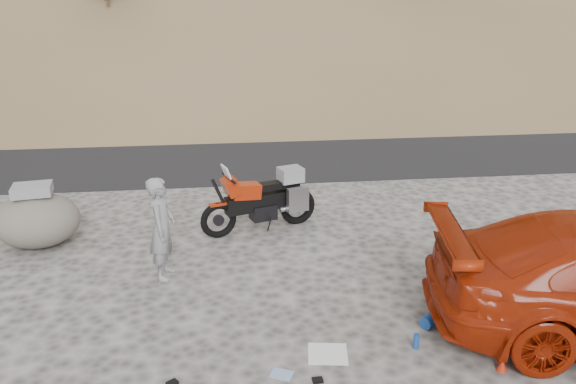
# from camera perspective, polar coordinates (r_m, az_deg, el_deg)

# --- Properties ---
(ground) EXTENTS (140.00, 140.00, 0.00)m
(ground) POSITION_cam_1_polar(r_m,az_deg,el_deg) (8.78, -5.27, -11.14)
(ground) COLOR #43403E
(ground) RESTS_ON ground
(road) EXTENTS (120.00, 7.00, 0.05)m
(road) POSITION_cam_1_polar(r_m,az_deg,el_deg) (17.15, -6.22, 4.36)
(road) COLOR black
(road) RESTS_ON ground
(motorcycle) EXTENTS (2.36, 1.15, 1.45)m
(motorcycle) POSITION_cam_1_polar(r_m,az_deg,el_deg) (11.06, -2.36, -0.82)
(motorcycle) COLOR black
(motorcycle) RESTS_ON ground
(man) EXTENTS (0.51, 0.69, 1.73)m
(man) POSITION_cam_1_polar(r_m,az_deg,el_deg) (9.72, -12.27, -8.32)
(man) COLOR gray
(man) RESTS_ON ground
(boulder) EXTENTS (1.62, 1.40, 1.19)m
(boulder) POSITION_cam_1_polar(r_m,az_deg,el_deg) (11.38, -24.16, -2.55)
(boulder) COLOR #5D564F
(boulder) RESTS_ON ground
(gear_white_cloth) EXTENTS (0.58, 0.53, 0.02)m
(gear_white_cloth) POSITION_cam_1_polar(r_m,az_deg,el_deg) (7.67, 4.06, -16.07)
(gear_white_cloth) COLOR white
(gear_white_cloth) RESTS_ON ground
(gear_blue_mat) EXTENTS (0.49, 0.43, 0.19)m
(gear_blue_mat) POSITION_cam_1_polar(r_m,az_deg,el_deg) (8.47, 14.63, -12.26)
(gear_blue_mat) COLOR navy
(gear_blue_mat) RESTS_ON ground
(gear_bottle) EXTENTS (0.10, 0.10, 0.21)m
(gear_bottle) POSITION_cam_1_polar(r_m,az_deg,el_deg) (7.89, 12.88, -14.58)
(gear_bottle) COLOR navy
(gear_bottle) RESTS_ON ground
(gear_funnel) EXTENTS (0.18, 0.18, 0.17)m
(gear_funnel) POSITION_cam_1_polar(r_m,az_deg,el_deg) (7.82, 20.93, -16.06)
(gear_funnel) COLOR #B9230C
(gear_funnel) RESTS_ON ground
(gear_glove_a) EXTENTS (0.13, 0.10, 0.04)m
(gear_glove_a) POSITION_cam_1_polar(r_m,az_deg,el_deg) (7.22, 3.03, -18.55)
(gear_glove_a) COLOR black
(gear_glove_a) RESTS_ON ground
(gear_glove_b) EXTENTS (0.16, 0.15, 0.04)m
(gear_glove_b) POSITION_cam_1_polar(r_m,az_deg,el_deg) (7.30, -11.69, -18.50)
(gear_glove_b) COLOR black
(gear_glove_b) RESTS_ON ground
(gear_blue_cloth) EXTENTS (0.33, 0.30, 0.01)m
(gear_blue_cloth) POSITION_cam_1_polar(r_m,az_deg,el_deg) (7.32, -0.65, -18.03)
(gear_blue_cloth) COLOR #819BC7
(gear_blue_cloth) RESTS_ON ground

